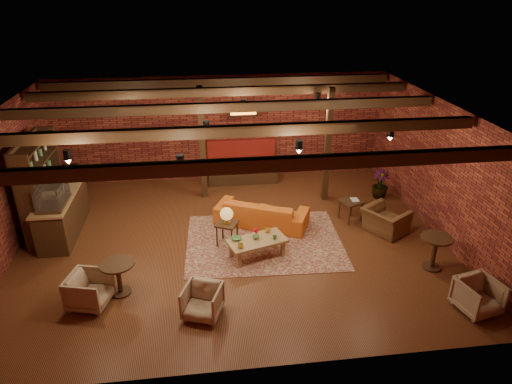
{
  "coord_description": "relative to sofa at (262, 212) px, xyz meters",
  "views": [
    {
      "loc": [
        -0.63,
        -9.45,
        5.77
      ],
      "look_at": [
        0.59,
        0.2,
        1.18
      ],
      "focal_mm": 32.0,
      "sensor_mm": 36.0,
      "label": 1
    }
  ],
  "objects": [
    {
      "name": "banquette",
      "position": [
        -0.21,
        2.8,
        0.16
      ],
      "size": [
        2.1,
        0.7,
        1.0
      ],
      "primitive_type": null,
      "color": "maroon",
      "rests_on": "ground"
    },
    {
      "name": "service_counter",
      "position": [
        -4.91,
        0.25,
        0.46
      ],
      "size": [
        0.8,
        2.5,
        1.6
      ],
      "primitive_type": null,
      "color": "#321F10",
      "rests_on": "ground"
    },
    {
      "name": "round_table_right",
      "position": [
        3.43,
        -2.41,
        0.18
      ],
      "size": [
        0.67,
        0.67,
        0.78
      ],
      "color": "#321F10",
      "rests_on": "floor"
    },
    {
      "name": "post_right",
      "position": [
        1.99,
        1.25,
        1.26
      ],
      "size": [
        0.16,
        0.16,
        3.2
      ],
      "primitive_type": "cube",
      "color": "#321F10",
      "rests_on": "ground"
    },
    {
      "name": "armchair_right",
      "position": [
        2.98,
        -0.79,
        0.09
      ],
      "size": [
        1.07,
        1.17,
        0.86
      ],
      "primitive_type": "imported",
      "rotation": [
        0.0,
        0.0,
        2.13
      ],
      "color": "brown",
      "rests_on": "floor"
    },
    {
      "name": "armchair_b",
      "position": [
        -1.57,
        -3.33,
        0.0
      ],
      "size": [
        0.84,
        0.82,
        0.69
      ],
      "primitive_type": "imported",
      "rotation": [
        0.0,
        0.0,
        -0.35
      ],
      "color": "beige",
      "rests_on": "floor"
    },
    {
      "name": "side_table_book",
      "position": [
        2.32,
        -0.07,
        0.18
      ],
      "size": [
        0.66,
        0.66,
        0.59
      ],
      "rotation": [
        0.0,
        0.0,
        0.39
      ],
      "color": "#321F10",
      "rests_on": "floor"
    },
    {
      "name": "wall_front",
      "position": [
        -0.81,
        -4.75,
        1.26
      ],
      "size": [
        10.0,
        0.02,
        3.2
      ],
      "primitive_type": "cube",
      "color": "maroon",
      "rests_on": "ground"
    },
    {
      "name": "shelving_hutch",
      "position": [
        -5.31,
        0.35,
        0.86
      ],
      "size": [
        0.52,
        2.0,
        2.4
      ],
      "primitive_type": null,
      "color": "#321F10",
      "rests_on": "ground"
    },
    {
      "name": "wall_back",
      "position": [
        -0.81,
        3.25,
        1.26
      ],
      "size": [
        10.0,
        0.02,
        3.2
      ],
      "primitive_type": "cube",
      "color": "maroon",
      "rests_on": "ground"
    },
    {
      "name": "ceiling_pipe",
      "position": [
        -0.81,
        0.85,
        2.51
      ],
      "size": [
        9.6,
        0.12,
        0.12
      ],
      "primitive_type": "cylinder",
      "rotation": [
        0.0,
        1.57,
        0.0
      ],
      "color": "black",
      "rests_on": "ceiling"
    },
    {
      "name": "armchair_a",
      "position": [
        -3.72,
        -2.75,
        0.03
      ],
      "size": [
        0.84,
        0.88,
        0.75
      ],
      "primitive_type": "imported",
      "rotation": [
        0.0,
        0.0,
        1.31
      ],
      "color": "beige",
      "rests_on": "floor"
    },
    {
      "name": "wall_right",
      "position": [
        4.19,
        -0.75,
        1.26
      ],
      "size": [
        0.02,
        8.0,
        3.2
      ],
      "primitive_type": "cube",
      "color": "maroon",
      "rests_on": "ground"
    },
    {
      "name": "ceiling_beams",
      "position": [
        -0.81,
        -0.75,
        2.74
      ],
      "size": [
        9.8,
        6.4,
        0.22
      ],
      "primitive_type": null,
      "color": "#321F10",
      "rests_on": "ceiling"
    },
    {
      "name": "armchair_far",
      "position": [
        3.59,
        -3.85,
        0.03
      ],
      "size": [
        0.84,
        0.81,
        0.73
      ],
      "primitive_type": "imported",
      "rotation": [
        0.0,
        0.0,
        0.23
      ],
      "color": "beige",
      "rests_on": "floor"
    },
    {
      "name": "coffee_table",
      "position": [
        -0.33,
        -1.49,
        0.06
      ],
      "size": [
        1.44,
        1.01,
        0.7
      ],
      "rotation": [
        0.0,
        0.0,
        0.31
      ],
      "color": "#9A6B47",
      "rests_on": "floor"
    },
    {
      "name": "plant_tall",
      "position": [
        3.59,
        1.15,
        0.89
      ],
      "size": [
        1.55,
        1.55,
        2.45
      ],
      "primitive_type": "imported",
      "rotation": [
        0.0,
        0.0,
        -0.14
      ],
      "color": "#4C7F4C",
      "rests_on": "floor"
    },
    {
      "name": "sofa",
      "position": [
        0.0,
        0.0,
        0.0
      ],
      "size": [
        2.49,
        1.8,
        0.68
      ],
      "primitive_type": "imported",
      "rotation": [
        0.0,
        0.0,
        2.71
      ],
      "color": "#CD5C1C",
      "rests_on": "floor"
    },
    {
      "name": "side_table_lamp",
      "position": [
        -0.94,
        -0.86,
        0.4
      ],
      "size": [
        0.61,
        0.61,
        0.97
      ],
      "rotation": [
        0.0,
        0.0,
        -0.43
      ],
      "color": "#321F10",
      "rests_on": "floor"
    },
    {
      "name": "rug",
      "position": [
        -0.06,
        -0.87,
        -0.33
      ],
      "size": [
        3.81,
        2.98,
        0.01
      ],
      "primitive_type": "cube",
      "rotation": [
        0.0,
        0.0,
        -0.04
      ],
      "color": "maroon",
      "rests_on": "floor"
    },
    {
      "name": "service_sign",
      "position": [
        -0.21,
        2.35,
        2.01
      ],
      "size": [
        0.86,
        0.06,
        0.3
      ],
      "primitive_type": "cube",
      "color": "orange",
      "rests_on": "ceiling"
    },
    {
      "name": "round_table_left",
      "position": [
        -3.21,
        -2.46,
        0.14
      ],
      "size": [
        0.68,
        0.68,
        0.71
      ],
      "color": "#321F10",
      "rests_on": "floor"
    },
    {
      "name": "ceiling_spotlights",
      "position": [
        -0.81,
        -0.75,
        2.52
      ],
      "size": [
        6.4,
        4.4,
        0.28
      ],
      "primitive_type": null,
      "color": "black",
      "rests_on": "ceiling"
    },
    {
      "name": "plant_counter",
      "position": [
        -4.81,
        0.45,
        0.88
      ],
      "size": [
        0.35,
        0.39,
        0.3
      ],
      "primitive_type": "imported",
      "color": "#337F33",
      "rests_on": "service_counter"
    },
    {
      "name": "ceiling",
      "position": [
        -0.81,
        -0.75,
        2.86
      ],
      "size": [
        10.0,
        8.0,
        0.02
      ],
      "primitive_type": "cube",
      "color": "black",
      "rests_on": "wall_back"
    },
    {
      "name": "post_left",
      "position": [
        -1.41,
        1.85,
        1.26
      ],
      "size": [
        0.16,
        0.16,
        3.2
      ],
      "primitive_type": "cube",
      "color": "#321F10",
      "rests_on": "ground"
    },
    {
      "name": "floor",
      "position": [
        -0.81,
        -0.75,
        -0.34
      ],
      "size": [
        10.0,
        10.0,
        0.0
      ],
      "primitive_type": "plane",
      "color": "#371D0D",
      "rests_on": "ground"
    }
  ]
}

